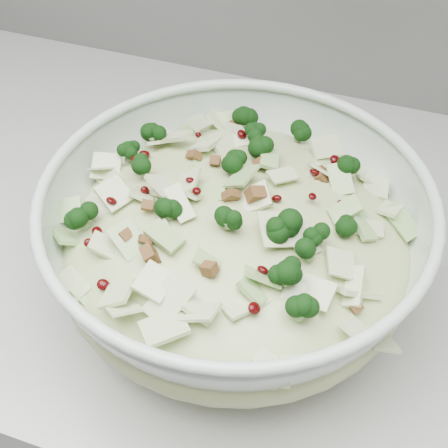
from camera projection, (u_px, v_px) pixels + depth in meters
The scene contains 3 objects.
counter at pixel (317, 439), 0.98m from camera, with size 3.60×0.60×0.90m, color #B4B4AF.
mixing_bowl at pixel (236, 244), 0.57m from camera, with size 0.44×0.44×0.14m.
salad at pixel (236, 227), 0.55m from camera, with size 0.45×0.45×0.14m.
Camera 1 is at (0.00, 1.24, 1.39)m, focal length 50.00 mm.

